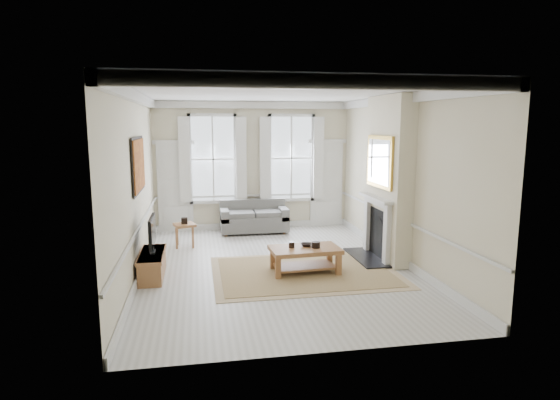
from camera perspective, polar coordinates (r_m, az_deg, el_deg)
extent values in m
plane|color=#B7B5AD|center=(9.41, -0.65, -8.14)|extent=(7.20, 7.20, 0.00)
plane|color=white|center=(9.00, -0.69, 12.98)|extent=(7.20, 7.20, 0.00)
plane|color=beige|center=(12.60, -3.37, 4.18)|extent=(5.20, 0.00, 5.20)
plane|color=beige|center=(9.00, -17.23, 1.72)|extent=(0.00, 7.20, 7.20)
plane|color=beige|center=(9.82, 14.49, 2.44)|extent=(0.00, 7.20, 7.20)
cube|color=silver|center=(12.55, -12.66, 1.42)|extent=(0.90, 0.08, 2.30)
cube|color=silver|center=(13.02, 5.67, 1.88)|extent=(0.90, 0.08, 2.30)
cube|color=#C77022|center=(9.26, -16.87, 4.12)|extent=(0.05, 1.66, 1.06)
cube|color=beige|center=(9.93, 13.09, 2.57)|extent=(0.35, 1.70, 3.38)
cube|color=black|center=(10.10, 10.51, -6.94)|extent=(0.55, 1.50, 0.05)
cube|color=silver|center=(9.54, 12.89, -4.57)|extent=(0.10, 0.18, 1.15)
cube|color=silver|center=(10.53, 10.57, -3.18)|extent=(0.10, 0.18, 1.15)
cube|color=silver|center=(9.88, 11.54, 0.24)|extent=(0.20, 1.45, 0.06)
cube|color=black|center=(10.05, 11.90, -3.97)|extent=(0.02, 0.92, 1.00)
cube|color=gold|center=(9.81, 12.01, 4.58)|extent=(0.06, 1.26, 1.06)
cube|color=#5C5C5A|center=(12.27, -3.18, -2.78)|extent=(1.74, 0.85, 0.39)
cube|color=#5C5C5A|center=(12.51, -3.38, -0.88)|extent=(1.74, 0.20, 0.44)
cube|color=#5C5C5A|center=(12.15, -6.80, -1.81)|extent=(0.20, 0.85, 0.30)
cube|color=#5C5C5A|center=(12.33, 0.35, -1.58)|extent=(0.20, 0.85, 0.30)
cylinder|color=brown|center=(11.96, -6.57, -4.22)|extent=(0.06, 0.06, 0.08)
cylinder|color=brown|center=(12.71, 0.02, -3.34)|extent=(0.06, 0.06, 0.08)
cube|color=brown|center=(11.01, -11.56, -2.99)|extent=(0.56, 0.56, 0.06)
cube|color=brown|center=(10.91, -12.44, -4.60)|extent=(0.05, 0.05, 0.48)
cube|color=brown|center=(10.90, -10.62, -4.56)|extent=(0.05, 0.05, 0.48)
cube|color=brown|center=(11.25, -12.37, -4.18)|extent=(0.05, 0.05, 0.48)
cube|color=brown|center=(11.24, -10.61, -4.14)|extent=(0.05, 0.05, 0.48)
cube|color=olive|center=(9.08, 3.04, -8.74)|extent=(3.50, 2.60, 0.02)
cube|color=brown|center=(8.95, 3.07, -6.07)|extent=(1.35, 0.84, 0.08)
cube|color=brown|center=(8.65, -0.14, -8.30)|extent=(0.10, 0.10, 0.41)
cube|color=brown|center=(8.90, 6.99, -7.86)|extent=(0.10, 0.10, 0.41)
cube|color=brown|center=(9.18, -0.76, -7.25)|extent=(0.10, 0.10, 0.41)
cube|color=brown|center=(9.42, 5.98, -6.88)|extent=(0.10, 0.10, 0.41)
cylinder|color=black|center=(8.92, 1.43, -5.47)|extent=(0.11, 0.11, 0.11)
cylinder|color=black|center=(8.93, 4.40, -5.48)|extent=(0.16, 0.16, 0.11)
imported|color=black|center=(9.04, 3.24, -5.47)|extent=(0.27, 0.27, 0.05)
cube|color=brown|center=(9.09, -15.29, -7.62)|extent=(0.41, 1.28, 0.46)
cube|color=black|center=(9.02, -15.23, -6.14)|extent=(0.08, 0.30, 0.03)
cube|color=black|center=(8.92, -15.34, -3.72)|extent=(0.05, 0.90, 0.55)
cube|color=black|center=(8.92, -15.15, -3.72)|extent=(0.01, 0.83, 0.50)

